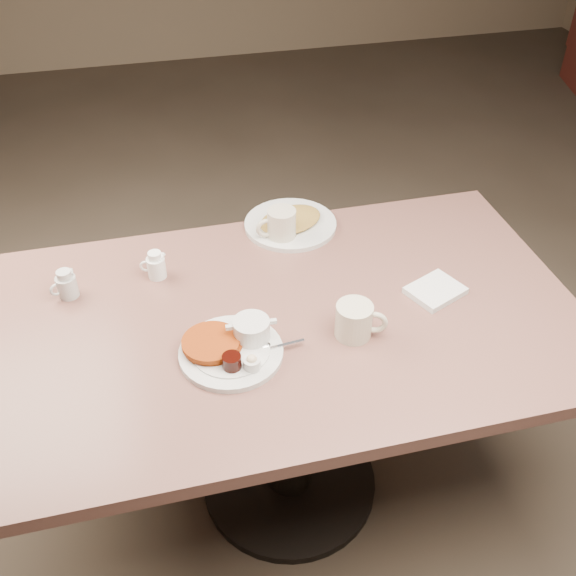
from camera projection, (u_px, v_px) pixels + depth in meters
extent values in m
cube|color=#4C3F33|center=(289.00, 485.00, 2.14)|extent=(7.00, 8.00, 0.02)
cube|color=#84564C|center=(290.00, 320.00, 1.67)|extent=(1.50, 0.90, 0.04)
cylinder|color=black|center=(290.00, 409.00, 1.89)|extent=(0.14, 0.14, 0.69)
cylinder|color=black|center=(289.00, 481.00, 2.12)|extent=(0.56, 0.56, 0.03)
cylinder|color=silver|center=(231.00, 352.00, 1.54)|extent=(0.26, 0.26, 0.01)
cylinder|color=silver|center=(231.00, 350.00, 1.53)|extent=(0.19, 0.19, 0.00)
cylinder|color=#8F350A|center=(213.00, 344.00, 1.54)|extent=(0.15, 0.15, 0.01)
cylinder|color=#8F350A|center=(211.00, 342.00, 1.53)|extent=(0.14, 0.14, 0.01)
cylinder|color=silver|center=(251.00, 330.00, 1.55)|extent=(0.09, 0.09, 0.05)
cube|color=silver|center=(230.00, 327.00, 1.53)|extent=(0.02, 0.01, 0.01)
cube|color=silver|center=(273.00, 321.00, 1.55)|extent=(0.02, 0.01, 0.01)
ellipsoid|color=silver|center=(247.00, 325.00, 1.54)|extent=(0.04, 0.04, 0.03)
ellipsoid|color=silver|center=(257.00, 327.00, 1.54)|extent=(0.04, 0.04, 0.02)
cylinder|color=black|center=(232.00, 362.00, 1.48)|extent=(0.05, 0.05, 0.04)
cylinder|color=silver|center=(252.00, 364.00, 1.48)|extent=(0.04, 0.04, 0.03)
ellipsoid|color=beige|center=(252.00, 359.00, 1.47)|extent=(0.03, 0.03, 0.02)
cube|color=silver|center=(285.00, 344.00, 1.55)|extent=(0.10, 0.02, 0.00)
ellipsoid|color=silver|center=(264.00, 345.00, 1.54)|extent=(0.03, 0.02, 0.01)
cylinder|color=beige|center=(354.00, 320.00, 1.57)|extent=(0.12, 0.12, 0.09)
cylinder|color=black|center=(355.00, 308.00, 1.54)|extent=(0.09, 0.09, 0.01)
torus|color=beige|center=(375.00, 322.00, 1.56)|extent=(0.07, 0.04, 0.06)
cube|color=silver|center=(435.00, 291.00, 1.71)|extent=(0.17, 0.16, 0.02)
cylinder|color=beige|center=(282.00, 225.00, 1.88)|extent=(0.09, 0.09, 0.10)
torus|color=beige|center=(266.00, 228.00, 1.87)|extent=(0.06, 0.02, 0.06)
cylinder|color=beige|center=(67.00, 287.00, 1.70)|extent=(0.06, 0.06, 0.06)
cylinder|color=beige|center=(64.00, 275.00, 1.67)|extent=(0.04, 0.04, 0.02)
cone|color=beige|center=(72.00, 273.00, 1.68)|extent=(0.02, 0.03, 0.02)
torus|color=beige|center=(57.00, 290.00, 1.68)|extent=(0.04, 0.02, 0.04)
cylinder|color=white|center=(156.00, 268.00, 1.76)|extent=(0.06, 0.06, 0.06)
cylinder|color=white|center=(155.00, 256.00, 1.73)|extent=(0.05, 0.05, 0.02)
cone|color=white|center=(162.00, 257.00, 1.74)|extent=(0.02, 0.02, 0.02)
torus|color=white|center=(146.00, 266.00, 1.75)|extent=(0.04, 0.01, 0.04)
cylinder|color=silver|center=(290.00, 224.00, 1.96)|extent=(0.37, 0.37, 0.01)
ellipsoid|color=olive|center=(290.00, 219.00, 1.95)|extent=(0.25, 0.22, 0.02)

